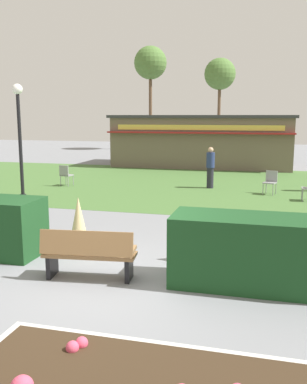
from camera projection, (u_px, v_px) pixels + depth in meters
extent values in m
plane|color=slate|center=(112.00, 279.00, 7.91)|extent=(80.00, 80.00, 0.00)
cube|color=#446B33|center=(202.00, 185.00, 18.67)|extent=(36.00, 12.00, 0.01)
sphere|color=#E54C6B|center=(82.00, 343.00, 5.31)|extent=(0.16, 0.16, 0.16)
sphere|color=#E54C6B|center=(72.00, 347.00, 5.21)|extent=(0.16, 0.16, 0.16)
cube|color=olive|center=(90.00, 254.00, 7.89)|extent=(1.75, 0.68, 0.06)
cube|color=olive|center=(86.00, 243.00, 7.63)|extent=(1.70, 0.33, 0.44)
cube|color=black|center=(52.00, 264.00, 8.03)|extent=(0.13, 0.45, 0.45)
cube|color=black|center=(129.00, 268.00, 7.83)|extent=(0.13, 0.45, 0.45)
cube|color=olive|center=(47.00, 246.00, 7.98)|extent=(0.11, 0.44, 0.06)
cube|color=olive|center=(133.00, 250.00, 7.76)|extent=(0.11, 0.44, 0.06)
cube|color=#19421E|center=(251.00, 252.00, 7.49)|extent=(2.76, 1.10, 1.25)
cone|color=#D1BC7F|center=(79.00, 226.00, 9.23)|extent=(0.52, 0.52, 1.26)
cone|color=#D1BC7F|center=(194.00, 239.00, 8.81)|extent=(0.59, 0.59, 0.92)
cylinder|color=black|center=(23.00, 197.00, 15.34)|extent=(0.22, 0.22, 0.20)
cylinder|color=black|center=(20.00, 148.00, 15.03)|extent=(0.12, 0.12, 3.69)
sphere|color=white|center=(17.00, 89.00, 14.68)|extent=(0.36, 0.36, 0.36)
cube|color=#6B5B4C|center=(203.00, 142.00, 25.56)|extent=(10.13, 4.28, 2.83)
cube|color=#333338|center=(203.00, 116.00, 25.30)|extent=(10.43, 4.58, 0.16)
cube|color=maroon|center=(197.00, 133.00, 23.24)|extent=(10.23, 0.36, 0.08)
cube|color=#D8CC4C|center=(198.00, 128.00, 23.34)|extent=(9.12, 0.04, 0.28)
cylinder|color=gray|center=(302.00, 193.00, 15.32)|extent=(0.03, 0.03, 0.45)
cylinder|color=gray|center=(303.00, 195.00, 14.96)|extent=(0.03, 0.03, 0.45)
cube|color=gray|center=(270.00, 183.00, 16.30)|extent=(0.55, 0.55, 0.04)
cube|color=gray|center=(272.00, 176.00, 16.43)|extent=(0.43, 0.17, 0.44)
cylinder|color=gray|center=(263.00, 189.00, 16.28)|extent=(0.03, 0.03, 0.45)
cylinder|color=gray|center=(273.00, 190.00, 16.08)|extent=(0.03, 0.03, 0.45)
cylinder|color=gray|center=(266.00, 187.00, 16.59)|extent=(0.03, 0.03, 0.45)
cylinder|color=gray|center=(276.00, 188.00, 16.40)|extent=(0.03, 0.03, 0.45)
cube|color=gray|center=(67.00, 175.00, 18.34)|extent=(0.51, 0.51, 0.04)
cube|color=gray|center=(64.00, 171.00, 18.12)|extent=(0.44, 0.11, 0.44)
cylinder|color=gray|center=(73.00, 180.00, 18.47)|extent=(0.03, 0.03, 0.45)
cylinder|color=gray|center=(66.00, 180.00, 18.63)|extent=(0.03, 0.03, 0.45)
cylinder|color=gray|center=(68.00, 181.00, 18.13)|extent=(0.03, 0.03, 0.45)
cylinder|color=gray|center=(61.00, 181.00, 18.29)|extent=(0.03, 0.03, 0.45)
cylinder|color=#23232D|center=(210.00, 178.00, 17.75)|extent=(0.28, 0.28, 0.85)
cylinder|color=navy|center=(211.00, 160.00, 17.62)|extent=(0.34, 0.34, 0.62)
sphere|color=tan|center=(211.00, 150.00, 17.55)|extent=(0.22, 0.22, 0.22)
cube|color=maroon|center=(160.00, 147.00, 33.00)|extent=(4.21, 1.82, 0.60)
cube|color=black|center=(159.00, 142.00, 32.97)|extent=(2.32, 1.60, 0.44)
cylinder|color=black|center=(179.00, 150.00, 33.59)|extent=(0.64, 0.22, 0.64)
cylinder|color=black|center=(175.00, 152.00, 31.84)|extent=(0.64, 0.22, 0.64)
cylinder|color=black|center=(147.00, 149.00, 34.25)|extent=(0.64, 0.22, 0.64)
cylinder|color=black|center=(141.00, 151.00, 32.50)|extent=(0.64, 0.22, 0.64)
cylinder|color=brown|center=(219.00, 118.00, 39.17)|extent=(0.28, 0.28, 5.53)
sphere|color=#4C7233|center=(220.00, 74.00, 38.50)|extent=(2.80, 2.80, 2.80)
cylinder|color=brown|center=(150.00, 113.00, 37.56)|extent=(0.28, 0.28, 6.32)
sphere|color=#4C7233|center=(150.00, 63.00, 36.82)|extent=(2.80, 2.80, 2.80)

